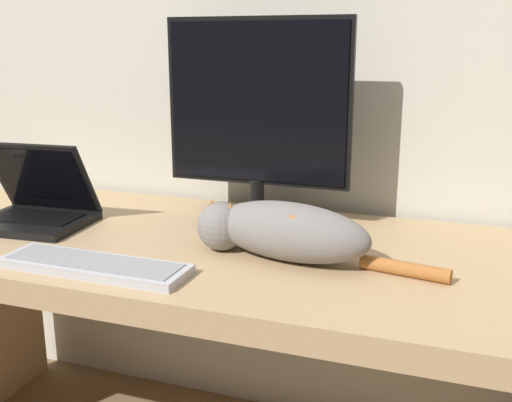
{
  "coord_description": "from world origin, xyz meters",
  "views": [
    {
      "loc": [
        0.61,
        -0.94,
        1.2
      ],
      "look_at": [
        0.15,
        0.34,
        0.85
      ],
      "focal_mm": 42.0,
      "sensor_mm": 36.0,
      "label": 1
    }
  ],
  "objects_px": {
    "laptop": "(36,208)",
    "cat": "(281,230)",
    "monitor": "(257,120)",
    "external_keyboard": "(94,266)"
  },
  "relations": [
    {
      "from": "laptop",
      "to": "external_keyboard",
      "type": "height_order",
      "value": "laptop"
    },
    {
      "from": "laptop",
      "to": "cat",
      "type": "distance_m",
      "value": 0.72
    },
    {
      "from": "external_keyboard",
      "to": "monitor",
      "type": "bearing_deg",
      "value": 67.12
    },
    {
      "from": "laptop",
      "to": "external_keyboard",
      "type": "distance_m",
      "value": 0.43
    },
    {
      "from": "monitor",
      "to": "external_keyboard",
      "type": "distance_m",
      "value": 0.6
    },
    {
      "from": "laptop",
      "to": "cat",
      "type": "bearing_deg",
      "value": -6.88
    },
    {
      "from": "external_keyboard",
      "to": "cat",
      "type": "height_order",
      "value": "cat"
    },
    {
      "from": "monitor",
      "to": "cat",
      "type": "xyz_separation_m",
      "value": [
        0.16,
        -0.27,
        -0.22
      ]
    },
    {
      "from": "cat",
      "to": "monitor",
      "type": "bearing_deg",
      "value": 129.12
    },
    {
      "from": "monitor",
      "to": "external_keyboard",
      "type": "xyz_separation_m",
      "value": [
        -0.21,
        -0.49,
        -0.27
      ]
    }
  ]
}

